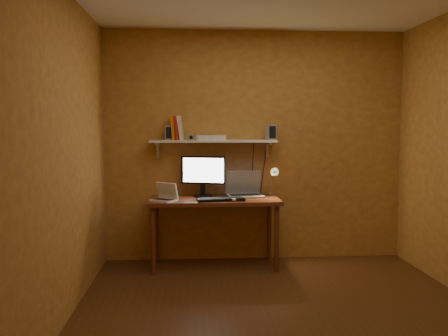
{
  "coord_description": "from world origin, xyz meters",
  "views": [
    {
      "loc": [
        -0.72,
        -3.76,
        1.52
      ],
      "look_at": [
        -0.38,
        1.18,
        1.09
      ],
      "focal_mm": 38.0,
      "sensor_mm": 36.0,
      "label": 1
    }
  ],
  "objects": [
    {
      "name": "laptop",
      "position": [
        -0.14,
        1.43,
        0.82
      ],
      "size": [
        0.42,
        0.32,
        0.28
      ],
      "rotation": [
        0.0,
        0.0,
        0.1
      ],
      "color": "#919399",
      "rests_on": "desk"
    },
    {
      "name": "wall_shelf",
      "position": [
        -0.48,
        1.47,
        1.36
      ],
      "size": [
        1.4,
        0.25,
        0.21
      ],
      "color": "silver",
      "rests_on": "room"
    },
    {
      "name": "router",
      "position": [
        -0.52,
        1.48,
        1.4
      ],
      "size": [
        0.34,
        0.25,
        0.05
      ],
      "primitive_type": "cube",
      "rotation": [
        0.0,
        0.0,
        0.13
      ],
      "color": "white",
      "rests_on": "wall_shelf"
    },
    {
      "name": "speaker_left",
      "position": [
        -0.96,
        1.46,
        1.46
      ],
      "size": [
        0.09,
        0.09,
        0.16
      ],
      "primitive_type": "cube",
      "rotation": [
        0.0,
        0.0,
        -0.03
      ],
      "color": "#919399",
      "rests_on": "wall_shelf"
    },
    {
      "name": "speaker_right",
      "position": [
        0.16,
        1.47,
        1.46
      ],
      "size": [
        0.12,
        0.12,
        0.17
      ],
      "primitive_type": "cube",
      "rotation": [
        0.0,
        0.0,
        0.25
      ],
      "color": "#919399",
      "rests_on": "wall_shelf"
    },
    {
      "name": "monitor",
      "position": [
        -0.6,
        1.42,
        1.0
      ],
      "size": [
        0.49,
        0.26,
        0.45
      ],
      "rotation": [
        0.0,
        0.0,
        -0.28
      ],
      "color": "black",
      "rests_on": "desk"
    },
    {
      "name": "room",
      "position": [
        0.0,
        0.0,
        1.3
      ],
      "size": [
        3.44,
        3.24,
        2.64
      ],
      "color": "#4E2B14",
      "rests_on": "ground"
    },
    {
      "name": "mouse",
      "position": [
        -0.29,
        1.09,
        0.77
      ],
      "size": [
        0.09,
        0.06,
        0.03
      ],
      "primitive_type": "ellipsoid",
      "rotation": [
        0.0,
        0.0,
        0.11
      ],
      "color": "white",
      "rests_on": "desk"
    },
    {
      "name": "desk_lamp",
      "position": [
        0.18,
        1.41,
        0.96
      ],
      "size": [
        0.09,
        0.23,
        0.38
      ],
      "color": "silver",
      "rests_on": "desk"
    },
    {
      "name": "books",
      "position": [
        -0.88,
        1.48,
        1.51
      ],
      "size": [
        0.15,
        0.19,
        0.27
      ],
      "color": "#E26500",
      "rests_on": "wall_shelf"
    },
    {
      "name": "keyboard",
      "position": [
        -0.42,
        1.13,
        0.76
      ],
      "size": [
        0.51,
        0.22,
        0.03
      ],
      "primitive_type": "cube",
      "rotation": [
        0.0,
        0.0,
        0.12
      ],
      "color": "black",
      "rests_on": "desk"
    },
    {
      "name": "netbook",
      "position": [
        -1.0,
        1.15,
        0.8
      ],
      "size": [
        0.31,
        0.3,
        0.19
      ],
      "rotation": [
        0.0,
        0.0,
        -0.62
      ],
      "color": "white",
      "rests_on": "desk"
    },
    {
      "name": "desk",
      "position": [
        -0.48,
        1.28,
        0.66
      ],
      "size": [
        1.4,
        0.6,
        0.75
      ],
      "color": "#5E2416",
      "rests_on": "ground"
    },
    {
      "name": "shelf_camera",
      "position": [
        -0.73,
        1.41,
        1.4
      ],
      "size": [
        0.1,
        0.06,
        0.06
      ],
      "color": "silver",
      "rests_on": "wall_shelf"
    }
  ]
}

